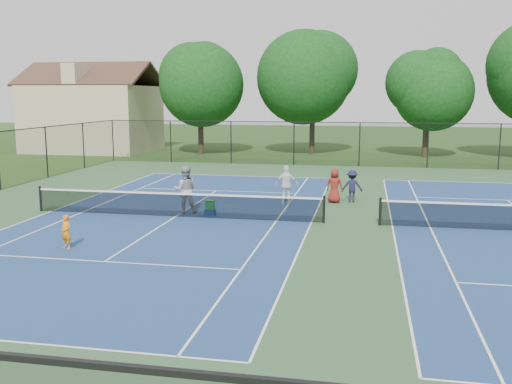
% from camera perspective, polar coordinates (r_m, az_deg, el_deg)
% --- Properties ---
extents(ground, '(140.00, 140.00, 0.00)m').
position_cam_1_polar(ground, '(21.98, 9.52, -3.20)').
color(ground, '#234716').
rests_on(ground, ground).
extents(court_pad, '(36.00, 36.00, 0.01)m').
position_cam_1_polar(court_pad, '(21.98, 9.52, -3.19)').
color(court_pad, '#305733').
rests_on(court_pad, ground).
extents(tennis_court_left, '(12.00, 23.83, 1.07)m').
position_cam_1_polar(tennis_court_left, '(23.18, -8.05, -2.24)').
color(tennis_court_left, navy).
rests_on(tennis_court_left, ground).
extents(perimeter_fence, '(36.08, 36.08, 3.02)m').
position_cam_1_polar(perimeter_fence, '(21.68, 9.63, 0.93)').
color(perimeter_fence, black).
rests_on(perimeter_fence, ground).
extents(tree_back_a, '(6.80, 6.80, 9.15)m').
position_cam_1_polar(tree_back_a, '(47.40, -5.63, 11.08)').
color(tree_back_a, '#2D2116').
rests_on(tree_back_a, ground).
extents(tree_back_b, '(7.60, 7.60, 10.03)m').
position_cam_1_polar(tree_back_b, '(47.67, 5.73, 11.75)').
color(tree_back_b, '#2D2116').
rests_on(tree_back_b, ground).
extents(tree_back_c, '(6.00, 6.00, 8.40)m').
position_cam_1_polar(tree_back_c, '(46.65, 16.83, 10.06)').
color(tree_back_c, '#2D2116').
rests_on(tree_back_c, ground).
extents(clapboard_house, '(10.80, 8.10, 7.65)m').
position_cam_1_polar(clapboard_house, '(52.05, -15.95, 7.39)').
color(clapboard_house, tan).
rests_on(clapboard_house, ground).
extents(child_player, '(0.47, 0.38, 1.10)m').
position_cam_1_polar(child_player, '(19.16, -18.45, -3.80)').
color(child_player, orange).
rests_on(child_player, ground).
extents(instructor, '(1.11, 0.96, 1.96)m').
position_cam_1_polar(instructor, '(23.71, -7.07, 0.22)').
color(instructor, '#9A9B9D').
rests_on(instructor, ground).
extents(bystander_a, '(1.08, 0.57, 1.75)m').
position_cam_1_polar(bystander_a, '(25.54, 3.08, 0.72)').
color(bystander_a, white).
rests_on(bystander_a, ground).
extents(bystander_b, '(1.02, 0.66, 1.48)m').
position_cam_1_polar(bystander_b, '(26.31, 9.58, 0.57)').
color(bystander_b, '#181934').
rests_on(bystander_b, ground).
extents(bystander_c, '(0.85, 0.65, 1.57)m').
position_cam_1_polar(bystander_c, '(26.09, 7.85, 0.63)').
color(bystander_c, maroon).
rests_on(bystander_c, ground).
extents(ball_crate, '(0.44, 0.32, 0.28)m').
position_cam_1_polar(ball_crate, '(23.21, -4.61, -2.06)').
color(ball_crate, navy).
rests_on(ball_crate, ground).
extents(ball_hopper, '(0.34, 0.27, 0.36)m').
position_cam_1_polar(ball_hopper, '(23.15, -4.62, -1.28)').
color(ball_hopper, green).
rests_on(ball_hopper, ball_crate).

